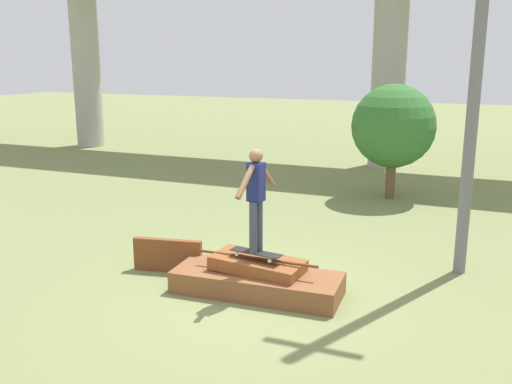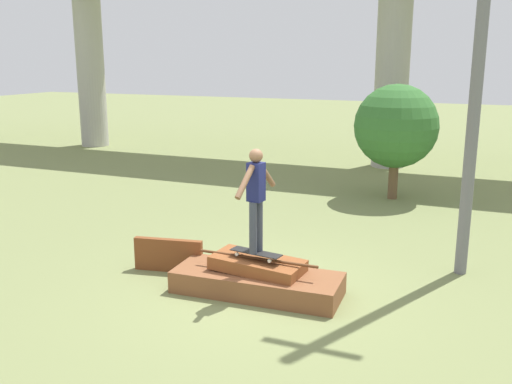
{
  "view_description": "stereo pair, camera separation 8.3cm",
  "coord_description": "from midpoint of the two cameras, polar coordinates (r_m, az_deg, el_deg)",
  "views": [
    {
      "loc": [
        3.11,
        -7.74,
        3.62
      ],
      "look_at": [
        -0.01,
        -0.02,
        1.64
      ],
      "focal_mm": 40.0,
      "sensor_mm": 36.0,
      "label": 1
    },
    {
      "loc": [
        3.19,
        -7.71,
        3.62
      ],
      "look_at": [
        -0.01,
        -0.02,
        1.64
      ],
      "focal_mm": 40.0,
      "sensor_mm": 36.0,
      "label": 2
    }
  ],
  "objects": [
    {
      "name": "skateboard",
      "position": [
        8.85,
        0.27,
        -6.1
      ],
      "size": [
        0.86,
        0.34,
        0.09
      ],
      "color": "black",
      "rests_on": "scrap_pile"
    },
    {
      "name": "scrap_plank_loose",
      "position": [
        9.98,
        -8.52,
        -6.26
      ],
      "size": [
        1.21,
        0.33,
        0.58
      ],
      "color": "brown",
      "rests_on": "ground_plane"
    },
    {
      "name": "scrap_pile",
      "position": [
        9.02,
        0.39,
        -8.71
      ],
      "size": [
        2.67,
        1.09,
        0.6
      ],
      "color": "brown",
      "rests_on": "ground_plane"
    },
    {
      "name": "tree_behind_left",
      "position": [
        15.02,
        13.99,
        6.38
      ],
      "size": [
        2.13,
        2.13,
        2.96
      ],
      "color": "brown",
      "rests_on": "ground_plane"
    },
    {
      "name": "ground_plane",
      "position": [
        9.1,
        0.38,
        -10.06
      ],
      "size": [
        80.0,
        80.0,
        0.0
      ],
      "primitive_type": "plane",
      "color": "olive"
    },
    {
      "name": "skater",
      "position": [
        8.58,
        0.28,
        -0.16
      ],
      "size": [
        0.25,
        1.1,
        1.61
      ],
      "color": "#383D4C",
      "rests_on": "skateboard"
    }
  ]
}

